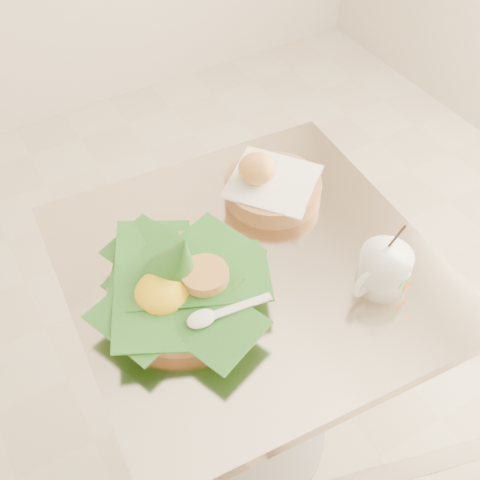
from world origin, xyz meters
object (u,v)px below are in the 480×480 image
bread_basket (270,185)px  coffee_mug (383,269)px  rice_basket (179,283)px  cafe_table (249,328)px

bread_basket → coffee_mug: coffee_mug is taller
rice_basket → bread_basket: 0.33m
cafe_table → coffee_mug: size_ratio=4.51×
coffee_mug → rice_basket: bearing=154.7°
cafe_table → coffee_mug: 0.36m
cafe_table → bread_basket: size_ratio=3.00×
rice_basket → coffee_mug: bearing=-25.3°
cafe_table → bread_basket: bearing=47.1°
rice_basket → bread_basket: bearing=27.6°
bread_basket → coffee_mug: bearing=-81.2°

